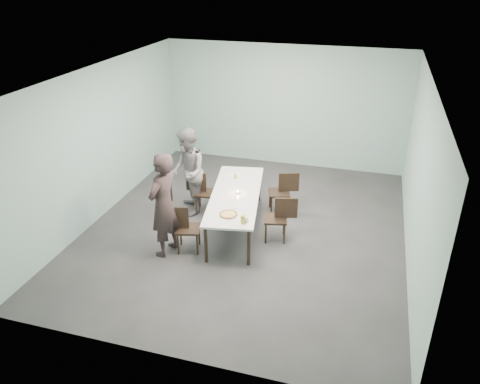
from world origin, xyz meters
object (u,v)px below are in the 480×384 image
(pizza, at_px, (228,214))
(beer_glass, at_px, (243,220))
(diner_near, at_px, (164,205))
(chair_far_left, at_px, (202,189))
(tealight, at_px, (238,193))
(side_plate, at_px, (236,206))
(chair_far_right, at_px, (283,190))
(table, at_px, (235,196))
(amber_tumbler, at_px, (236,176))
(chair_near_left, at_px, (184,225))
(water_tumbler, at_px, (246,219))
(diner_far, at_px, (187,172))
(chair_near_right, at_px, (280,216))

(pizza, xyz_separation_m, beer_glass, (0.32, -0.20, 0.06))
(beer_glass, bearing_deg, diner_near, -175.24)
(chair_far_left, xyz_separation_m, tealight, (0.91, -0.45, 0.27))
(side_plate, distance_m, beer_glass, 0.62)
(diner_near, relative_size, beer_glass, 12.72)
(chair_far_right, bearing_deg, tealight, 34.65)
(table, distance_m, pizza, 0.86)
(side_plate, distance_m, amber_tumbler, 1.24)
(chair_near_left, height_order, chair_far_left, same)
(chair_near_left, relative_size, water_tumbler, 9.67)
(chair_far_right, distance_m, diner_far, 1.99)
(chair_near_right, distance_m, side_plate, 0.85)
(table, relative_size, diner_far, 1.50)
(diner_near, distance_m, amber_tumbler, 2.00)
(water_tumbler, relative_size, tealight, 1.61)
(chair_far_left, height_order, amber_tumbler, chair_far_left)
(chair_near_left, bearing_deg, pizza, -4.07)
(beer_glass, distance_m, tealight, 1.14)
(chair_near_left, relative_size, tealight, 15.54)
(chair_near_right, relative_size, water_tumbler, 9.67)
(beer_glass, height_order, amber_tumbler, beer_glass)
(chair_far_left, distance_m, amber_tumbler, 0.76)
(water_tumbler, bearing_deg, diner_far, 140.11)
(chair_far_left, height_order, chair_near_right, same)
(diner_far, bearing_deg, chair_near_left, -8.78)
(pizza, relative_size, side_plate, 1.89)
(diner_far, distance_m, beer_glass, 2.10)
(chair_far_right, bearing_deg, chair_far_left, -1.79)
(chair_far_right, xyz_separation_m, tealight, (-0.71, -0.91, 0.27))
(tealight, bearing_deg, diner_far, 163.68)
(chair_far_left, xyz_separation_m, beer_glass, (1.32, -1.52, 0.32))
(amber_tumbler, bearing_deg, chair_far_right, 14.47)
(tealight, xyz_separation_m, amber_tumbler, (-0.24, 0.67, 0.02))
(chair_far_right, bearing_deg, beer_glass, 63.60)
(chair_far_left, bearing_deg, chair_near_left, -89.41)
(chair_far_left, bearing_deg, table, -35.77)
(diner_far, relative_size, water_tumbler, 20.13)
(chair_far_left, xyz_separation_m, diner_far, (-0.25, -0.11, 0.40))
(water_tumbler, distance_m, amber_tumbler, 1.80)
(chair_far_right, xyz_separation_m, water_tumbler, (-0.27, -1.91, 0.29))
(chair_far_left, bearing_deg, beer_glass, -56.35)
(water_tumbler, distance_m, tealight, 1.09)
(chair_far_left, relative_size, water_tumbler, 9.67)
(diner_far, bearing_deg, diner_near, -20.63)
(chair_far_left, bearing_deg, side_plate, -50.33)
(chair_near_right, height_order, chair_far_right, same)
(beer_glass, bearing_deg, chair_far_left, 130.90)
(chair_far_left, relative_size, diner_near, 0.46)
(diner_far, distance_m, tealight, 1.22)
(table, xyz_separation_m, side_plate, (0.16, -0.49, 0.06))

